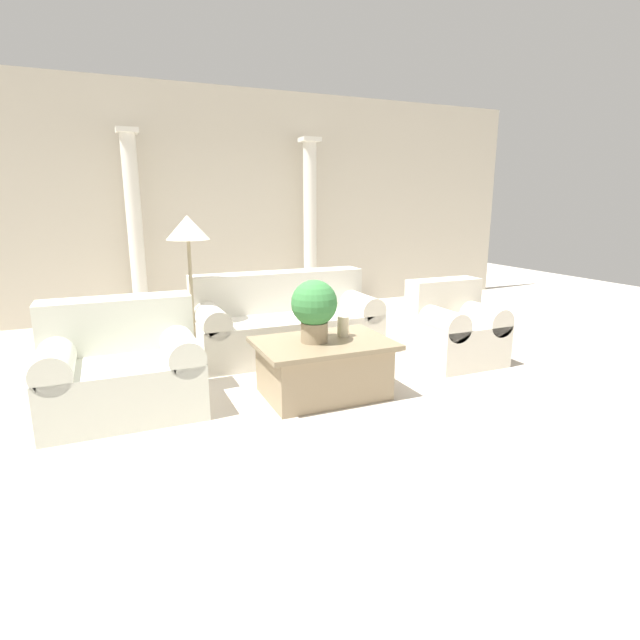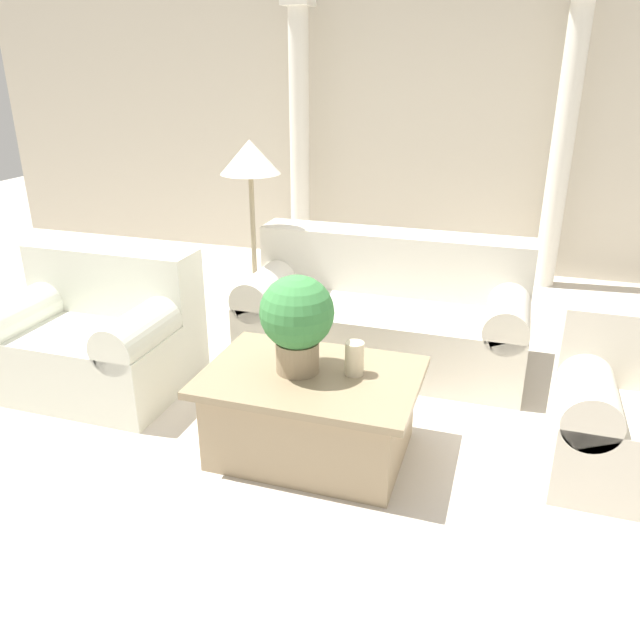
{
  "view_description": "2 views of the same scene",
  "coord_description": "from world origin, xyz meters",
  "px_view_note": "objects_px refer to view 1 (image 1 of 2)",
  "views": [
    {
      "loc": [
        -1.59,
        -4.14,
        1.63
      ],
      "look_at": [
        0.18,
        -0.02,
        0.56
      ],
      "focal_mm": 28.0,
      "sensor_mm": 36.0,
      "label": 1
    },
    {
      "loc": [
        0.97,
        -3.18,
        1.99
      ],
      "look_at": [
        -0.07,
        0.07,
        0.58
      ],
      "focal_mm": 35.0,
      "sensor_mm": 36.0,
      "label": 2
    }
  ],
  "objects_px": {
    "sofa_long": "(285,322)",
    "loveseat": "(122,366)",
    "coffee_table": "(323,367)",
    "floor_lamp": "(188,236)",
    "potted_plant": "(314,307)",
    "armchair": "(454,328)"
  },
  "relations": [
    {
      "from": "sofa_long",
      "to": "loveseat",
      "type": "bearing_deg",
      "value": -150.96
    },
    {
      "from": "sofa_long",
      "to": "coffee_table",
      "type": "xyz_separation_m",
      "value": [
        -0.12,
        -1.31,
        -0.1
      ]
    },
    {
      "from": "sofa_long",
      "to": "coffee_table",
      "type": "relative_size",
      "value": 1.72
    },
    {
      "from": "sofa_long",
      "to": "loveseat",
      "type": "xyz_separation_m",
      "value": [
        -1.71,
        -0.95,
        0.01
      ]
    },
    {
      "from": "loveseat",
      "to": "floor_lamp",
      "type": "height_order",
      "value": "floor_lamp"
    },
    {
      "from": "coffee_table",
      "to": "potted_plant",
      "type": "height_order",
      "value": "potted_plant"
    },
    {
      "from": "coffee_table",
      "to": "potted_plant",
      "type": "distance_m",
      "value": 0.54
    },
    {
      "from": "sofa_long",
      "to": "loveseat",
      "type": "height_order",
      "value": "same"
    },
    {
      "from": "armchair",
      "to": "loveseat",
      "type": "bearing_deg",
      "value": 179.71
    },
    {
      "from": "sofa_long",
      "to": "floor_lamp",
      "type": "distance_m",
      "value": 1.38
    },
    {
      "from": "coffee_table",
      "to": "floor_lamp",
      "type": "distance_m",
      "value": 1.89
    },
    {
      "from": "coffee_table",
      "to": "floor_lamp",
      "type": "xyz_separation_m",
      "value": [
        -0.87,
        1.29,
        1.06
      ]
    },
    {
      "from": "floor_lamp",
      "to": "armchair",
      "type": "xyz_separation_m",
      "value": [
        2.5,
        -0.95,
        -0.95
      ]
    },
    {
      "from": "sofa_long",
      "to": "potted_plant",
      "type": "xyz_separation_m",
      "value": [
        -0.19,
        -1.3,
        0.43
      ]
    },
    {
      "from": "potted_plant",
      "to": "floor_lamp",
      "type": "bearing_deg",
      "value": 121.87
    },
    {
      "from": "sofa_long",
      "to": "loveseat",
      "type": "distance_m",
      "value": 1.95
    },
    {
      "from": "loveseat",
      "to": "armchair",
      "type": "distance_m",
      "value": 3.22
    },
    {
      "from": "sofa_long",
      "to": "loveseat",
      "type": "relative_size",
      "value": 1.66
    },
    {
      "from": "armchair",
      "to": "floor_lamp",
      "type": "bearing_deg",
      "value": 159.28
    },
    {
      "from": "sofa_long",
      "to": "potted_plant",
      "type": "height_order",
      "value": "potted_plant"
    },
    {
      "from": "loveseat",
      "to": "armchair",
      "type": "bearing_deg",
      "value": -0.29
    },
    {
      "from": "coffee_table",
      "to": "potted_plant",
      "type": "xyz_separation_m",
      "value": [
        -0.08,
        0.01,
        0.54
      ]
    }
  ]
}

